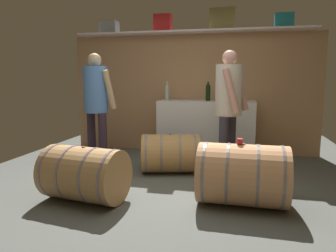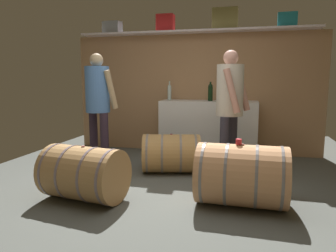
{
  "view_description": "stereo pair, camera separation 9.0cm",
  "coord_description": "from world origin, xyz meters",
  "px_view_note": "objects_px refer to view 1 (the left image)",
  "views": [
    {
      "loc": [
        0.81,
        -3.29,
        1.32
      ],
      "look_at": [
        0.0,
        0.4,
        0.76
      ],
      "focal_mm": 33.72,
      "sensor_mm": 36.0,
      "label": 1
    },
    {
      "loc": [
        0.89,
        -3.27,
        1.32
      ],
      "look_at": [
        0.0,
        0.4,
        0.76
      ],
      "focal_mm": 33.72,
      "sensor_mm": 36.0,
      "label": 2
    }
  ],
  "objects_px": {
    "wine_bottle_green": "(221,93)",
    "wine_barrel_near": "(242,175)",
    "work_cabinet": "(206,128)",
    "winemaker_pouring": "(229,100)",
    "tasting_cup": "(240,141)",
    "wine_bottle_dark": "(208,92)",
    "wine_barrel_far": "(85,174)",
    "toolcase_red": "(163,23)",
    "visitor_tasting": "(96,98)",
    "wine_bottle_clear": "(167,92)",
    "red_funnel": "(227,98)",
    "wine_glass": "(223,94)",
    "toolcase_olive": "(222,19)",
    "toolcase_teal": "(284,21)",
    "wine_barrel_flank": "(170,153)",
    "toolcase_grey": "(109,28)"
  },
  "relations": [
    {
      "from": "wine_bottle_dark",
      "to": "tasting_cup",
      "type": "xyz_separation_m",
      "value": [
        0.52,
        -2.09,
        -0.43
      ]
    },
    {
      "from": "work_cabinet",
      "to": "winemaker_pouring",
      "type": "distance_m",
      "value": 1.25
    },
    {
      "from": "wine_barrel_flank",
      "to": "wine_glass",
      "type": "bearing_deg",
      "value": 49.02
    },
    {
      "from": "wine_glass",
      "to": "wine_barrel_flank",
      "type": "height_order",
      "value": "wine_glass"
    },
    {
      "from": "toolcase_red",
      "to": "work_cabinet",
      "type": "xyz_separation_m",
      "value": [
        0.8,
        -0.18,
        -1.81
      ]
    },
    {
      "from": "toolcase_grey",
      "to": "wine_barrel_far",
      "type": "relative_size",
      "value": 0.34
    },
    {
      "from": "toolcase_olive",
      "to": "work_cabinet",
      "type": "distance_m",
      "value": 1.86
    },
    {
      "from": "toolcase_teal",
      "to": "red_funnel",
      "type": "xyz_separation_m",
      "value": [
        -0.86,
        -0.34,
        -1.24
      ]
    },
    {
      "from": "red_funnel",
      "to": "wine_barrel_flank",
      "type": "bearing_deg",
      "value": -128.25
    },
    {
      "from": "toolcase_red",
      "to": "wine_barrel_flank",
      "type": "xyz_separation_m",
      "value": [
        0.41,
        -1.29,
        -2.02
      ]
    },
    {
      "from": "wine_bottle_green",
      "to": "wine_barrel_far",
      "type": "bearing_deg",
      "value": -119.69
    },
    {
      "from": "wine_bottle_green",
      "to": "wine_barrel_near",
      "type": "relative_size",
      "value": 0.33
    },
    {
      "from": "wine_barrel_flank",
      "to": "visitor_tasting",
      "type": "height_order",
      "value": "visitor_tasting"
    },
    {
      "from": "wine_bottle_dark",
      "to": "visitor_tasting",
      "type": "height_order",
      "value": "visitor_tasting"
    },
    {
      "from": "toolcase_grey",
      "to": "red_funnel",
      "type": "relative_size",
      "value": 2.52
    },
    {
      "from": "wine_barrel_near",
      "to": "tasting_cup",
      "type": "height_order",
      "value": "tasting_cup"
    },
    {
      "from": "wine_glass",
      "to": "wine_barrel_near",
      "type": "height_order",
      "value": "wine_glass"
    },
    {
      "from": "toolcase_red",
      "to": "visitor_tasting",
      "type": "relative_size",
      "value": 0.18
    },
    {
      "from": "wine_barrel_far",
      "to": "visitor_tasting",
      "type": "bearing_deg",
      "value": 118.37
    },
    {
      "from": "toolcase_teal",
      "to": "work_cabinet",
      "type": "xyz_separation_m",
      "value": [
        -1.21,
        -0.18,
        -1.78
      ]
    },
    {
      "from": "toolcase_teal",
      "to": "wine_bottle_dark",
      "type": "bearing_deg",
      "value": -167.11
    },
    {
      "from": "tasting_cup",
      "to": "toolcase_olive",
      "type": "bearing_deg",
      "value": 98.04
    },
    {
      "from": "wine_glass",
      "to": "visitor_tasting",
      "type": "relative_size",
      "value": 0.09
    },
    {
      "from": "toolcase_teal",
      "to": "wine_glass",
      "type": "relative_size",
      "value": 1.97
    },
    {
      "from": "winemaker_pouring",
      "to": "tasting_cup",
      "type": "bearing_deg",
      "value": 26.01
    },
    {
      "from": "wine_barrel_flank",
      "to": "winemaker_pouring",
      "type": "xyz_separation_m",
      "value": [
        0.8,
        0.08,
        0.77
      ]
    },
    {
      "from": "toolcase_red",
      "to": "wine_bottle_dark",
      "type": "bearing_deg",
      "value": -13.36
    },
    {
      "from": "wine_barrel_near",
      "to": "winemaker_pouring",
      "type": "bearing_deg",
      "value": 101.59
    },
    {
      "from": "wine_glass",
      "to": "winemaker_pouring",
      "type": "distance_m",
      "value": 1.21
    },
    {
      "from": "wine_glass",
      "to": "toolcase_olive",
      "type": "bearing_deg",
      "value": 161.24
    },
    {
      "from": "toolcase_red",
      "to": "visitor_tasting",
      "type": "bearing_deg",
      "value": -122.54
    },
    {
      "from": "wine_bottle_clear",
      "to": "visitor_tasting",
      "type": "relative_size",
      "value": 0.2
    },
    {
      "from": "work_cabinet",
      "to": "red_funnel",
      "type": "height_order",
      "value": "red_funnel"
    },
    {
      "from": "work_cabinet",
      "to": "visitor_tasting",
      "type": "relative_size",
      "value": 0.96
    },
    {
      "from": "wine_bottle_clear",
      "to": "winemaker_pouring",
      "type": "relative_size",
      "value": 0.2
    },
    {
      "from": "tasting_cup",
      "to": "wine_barrel_far",
      "type": "bearing_deg",
      "value": -171.56
    },
    {
      "from": "red_funnel",
      "to": "wine_barrel_near",
      "type": "height_order",
      "value": "red_funnel"
    },
    {
      "from": "wine_barrel_near",
      "to": "winemaker_pouring",
      "type": "xyz_separation_m",
      "value": [
        -0.19,
        1.07,
        0.72
      ]
    },
    {
      "from": "wine_bottle_green",
      "to": "wine_glass",
      "type": "bearing_deg",
      "value": 82.66
    },
    {
      "from": "toolcase_grey",
      "to": "toolcase_teal",
      "type": "distance_m",
      "value": 3.02
    },
    {
      "from": "toolcase_teal",
      "to": "wine_bottle_green",
      "type": "height_order",
      "value": "toolcase_teal"
    },
    {
      "from": "wine_barrel_far",
      "to": "red_funnel",
      "type": "bearing_deg",
      "value": 65.82
    },
    {
      "from": "wine_bottle_dark",
      "to": "wine_barrel_far",
      "type": "bearing_deg",
      "value": -115.6
    },
    {
      "from": "toolcase_olive",
      "to": "wine_bottle_clear",
      "type": "bearing_deg",
      "value": -173.7
    },
    {
      "from": "visitor_tasting",
      "to": "wine_barrel_flank",
      "type": "bearing_deg",
      "value": 26.86
    },
    {
      "from": "toolcase_teal",
      "to": "wine_barrel_flank",
      "type": "xyz_separation_m",
      "value": [
        -1.61,
        -1.29,
        -1.98
      ]
    },
    {
      "from": "toolcase_red",
      "to": "tasting_cup",
      "type": "relative_size",
      "value": 4.96
    },
    {
      "from": "toolcase_teal",
      "to": "wine_bottle_dark",
      "type": "height_order",
      "value": "toolcase_teal"
    },
    {
      "from": "wine_glass",
      "to": "visitor_tasting",
      "type": "height_order",
      "value": "visitor_tasting"
    },
    {
      "from": "red_funnel",
      "to": "wine_barrel_far",
      "type": "distance_m",
      "value": 2.72
    }
  ]
}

